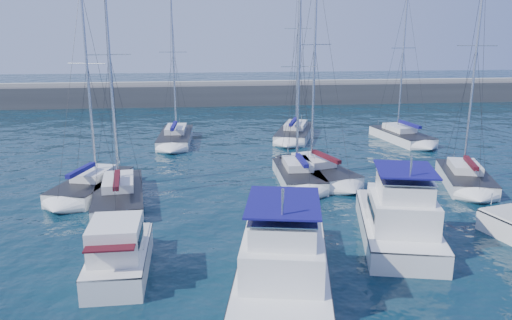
{
  "coord_description": "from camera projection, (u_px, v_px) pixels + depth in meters",
  "views": [
    {
      "loc": [
        -5.38,
        -24.26,
        11.01
      ],
      "look_at": [
        -2.07,
        6.13,
        3.0
      ],
      "focal_mm": 35.0,
      "sensor_mm": 36.0,
      "label": 1
    }
  ],
  "objects": [
    {
      "name": "sailboat_mid_d",
      "position": [
        316.0,
        171.0,
        38.24
      ],
      "size": [
        5.42,
        8.59,
        15.97
      ],
      "rotation": [
        0.0,
        0.0,
        0.31
      ],
      "color": "white",
      "rests_on": "ground"
    },
    {
      "name": "sailboat_back_a",
      "position": [
        176.0,
        137.0,
        50.26
      ],
      "size": [
        3.43,
        8.91,
        14.19
      ],
      "rotation": [
        0.0,
        0.0,
        -0.04
      ],
      "color": "white",
      "rests_on": "ground"
    },
    {
      "name": "ground",
      "position": [
        307.0,
        242.0,
        26.68
      ],
      "size": [
        220.0,
        220.0,
        0.0
      ],
      "primitive_type": "plane",
      "color": "black",
      "rests_on": "ground"
    },
    {
      "name": "sailboat_back_c",
      "position": [
        401.0,
        136.0,
        50.81
      ],
      "size": [
        4.34,
        8.44,
        14.81
      ],
      "rotation": [
        0.0,
        0.0,
        0.17
      ],
      "color": "white",
      "rests_on": "ground"
    },
    {
      "name": "sailboat_mid_c",
      "position": [
        298.0,
        175.0,
        37.19
      ],
      "size": [
        2.99,
        7.28,
        13.45
      ],
      "rotation": [
        0.0,
        0.0,
        -0.01
      ],
      "color": "white",
      "rests_on": "ground"
    },
    {
      "name": "motor_yacht_stbd_inner",
      "position": [
        398.0,
        221.0,
        26.5
      ],
      "size": [
        5.73,
        9.76,
        4.69
      ],
      "rotation": [
        0.0,
        0.0,
        -0.23
      ],
      "color": "white",
      "rests_on": "ground"
    },
    {
      "name": "motor_yacht_port_inner",
      "position": [
        283.0,
        262.0,
        21.89
      ],
      "size": [
        5.83,
        11.18,
        4.69
      ],
      "rotation": [
        0.0,
        0.0,
        -0.19
      ],
      "color": "white",
      "rests_on": "ground"
    },
    {
      "name": "sailboat_mid_e",
      "position": [
        465.0,
        177.0,
        36.49
      ],
      "size": [
        5.07,
        7.96,
        15.94
      ],
      "rotation": [
        0.0,
        0.0,
        -0.29
      ],
      "color": "white",
      "rests_on": "ground"
    },
    {
      "name": "motor_yacht_port_outer",
      "position": [
        119.0,
        256.0,
        22.9
      ],
      "size": [
        2.73,
        6.02,
        3.2
      ],
      "rotation": [
        0.0,
        0.0,
        0.02
      ],
      "color": "white",
      "rests_on": "ground"
    },
    {
      "name": "sailboat_back_b",
      "position": [
        295.0,
        132.0,
        52.35
      ],
      "size": [
        5.81,
        9.41,
        17.94
      ],
      "rotation": [
        0.0,
        0.0,
        -0.32
      ],
      "color": "white",
      "rests_on": "ground"
    },
    {
      "name": "sailboat_mid_a",
      "position": [
        92.0,
        185.0,
        34.69
      ],
      "size": [
        5.03,
        7.92,
        14.08
      ],
      "rotation": [
        0.0,
        0.0,
        -0.29
      ],
      "color": "white",
      "rests_on": "ground"
    },
    {
      "name": "breakwater",
      "position": [
        237.0,
        97.0,
        76.42
      ],
      "size": [
        160.0,
        6.0,
        4.45
      ],
      "color": "#424244",
      "rests_on": "ground"
    },
    {
      "name": "sailboat_mid_b",
      "position": [
        119.0,
        194.0,
        32.74
      ],
      "size": [
        4.12,
        8.91,
        15.22
      ],
      "rotation": [
        0.0,
        0.0,
        0.13
      ],
      "color": "white",
      "rests_on": "ground"
    }
  ]
}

